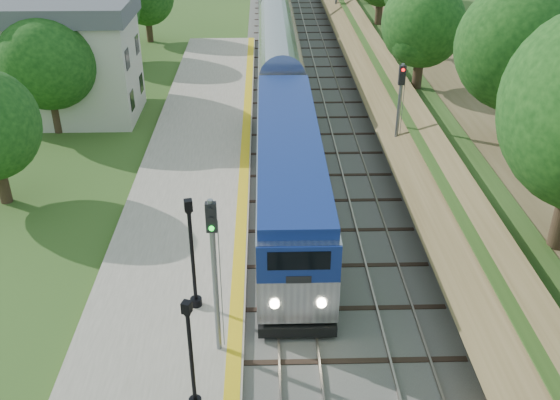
{
  "coord_description": "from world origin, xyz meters",
  "views": [
    {
      "loc": [
        -1.14,
        -11.82,
        16.11
      ],
      "look_at": [
        -0.5,
        12.29,
        2.8
      ],
      "focal_mm": 40.0,
      "sensor_mm": 36.0,
      "label": 1
    }
  ],
  "objects_px": {
    "lamppost_far": "(193,261)",
    "lamppost_mid": "(192,362)",
    "station_building": "(74,59)",
    "signal_farside": "(399,109)",
    "signal_platform": "(214,262)"
  },
  "relations": [
    {
      "from": "lamppost_far",
      "to": "signal_platform",
      "type": "relative_size",
      "value": 0.78
    },
    {
      "from": "lamppost_far",
      "to": "signal_farside",
      "type": "xyz_separation_m",
      "value": [
        10.16,
        12.07,
        1.54
      ]
    },
    {
      "from": "lamppost_far",
      "to": "signal_platform",
      "type": "distance_m",
      "value": 3.2
    },
    {
      "from": "station_building",
      "to": "signal_platform",
      "type": "distance_m",
      "value": 26.85
    },
    {
      "from": "station_building",
      "to": "signal_farside",
      "type": "relative_size",
      "value": 1.33
    },
    {
      "from": "station_building",
      "to": "signal_platform",
      "type": "relative_size",
      "value": 1.39
    },
    {
      "from": "lamppost_far",
      "to": "signal_farside",
      "type": "distance_m",
      "value": 15.86
    },
    {
      "from": "lamppost_mid",
      "to": "station_building",
      "type": "bearing_deg",
      "value": 111.11
    },
    {
      "from": "lamppost_mid",
      "to": "signal_platform",
      "type": "height_order",
      "value": "signal_platform"
    },
    {
      "from": "station_building",
      "to": "signal_farside",
      "type": "bearing_deg",
      "value": -26.01
    },
    {
      "from": "lamppost_mid",
      "to": "signal_platform",
      "type": "relative_size",
      "value": 0.69
    },
    {
      "from": "lamppost_far",
      "to": "signal_farside",
      "type": "bearing_deg",
      "value": 49.9
    },
    {
      "from": "lamppost_far",
      "to": "lamppost_mid",
      "type": "bearing_deg",
      "value": -85.07
    },
    {
      "from": "station_building",
      "to": "lamppost_far",
      "type": "relative_size",
      "value": 1.79
    },
    {
      "from": "signal_farside",
      "to": "signal_platform",
      "type": "bearing_deg",
      "value": -121.95
    }
  ]
}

